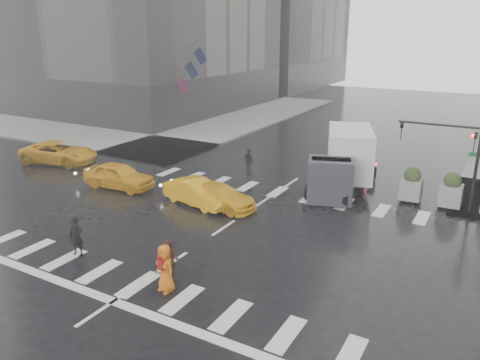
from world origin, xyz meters
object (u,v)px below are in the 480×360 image
Objects in this scene: pedestrian_orange at (165,268)px; taxi_mid at (198,192)px; pedestrian_brown at (169,260)px; box_truck at (344,160)px; traffic_signal_pole at (457,150)px; taxi_front at (119,176)px.

taxi_mid is (-4.01, 7.83, -0.23)m from pedestrian_orange.
pedestrian_orange reaches higher than pedestrian_brown.
traffic_signal_pole is at bearing -21.38° from box_truck.
pedestrian_orange is 12.46m from taxi_front.
pedestrian_orange is 0.28× the size of box_truck.
traffic_signal_pole is at bearing 39.96° from pedestrian_brown.
taxi_mid is at bearing 132.14° from pedestrian_orange.
traffic_signal_pole is 16.08m from pedestrian_orange.
pedestrian_orange is at bearing -80.08° from pedestrian_brown.
traffic_signal_pole is 1.02× the size of taxi_front.
taxi_mid is 8.73m from box_truck.
traffic_signal_pole reaches higher than box_truck.
taxi_mid is at bearing -153.15° from traffic_signal_pole.
pedestrian_orange is 14.19m from box_truck.
box_truck is (6.04, 6.18, 1.18)m from taxi_mid.
taxi_front is (-9.69, 7.83, -0.15)m from pedestrian_orange.
taxi_front is at bearing -161.09° from traffic_signal_pole.
pedestrian_orange is (-7.85, -13.84, -2.31)m from traffic_signal_pole.
box_truck reaches higher than pedestrian_orange.
taxi_mid is at bearing -94.67° from taxi_front.
pedestrian_brown is at bearing -141.21° from taxi_mid.
box_truck is (2.42, 13.29, 1.06)m from pedestrian_brown.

